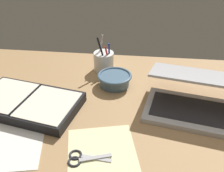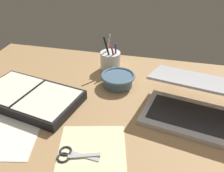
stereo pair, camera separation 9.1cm
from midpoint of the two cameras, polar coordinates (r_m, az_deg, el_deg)
The scene contains 8 objects.
desk_top at distance 88.73cm, azimuth -3.06°, elevation -7.73°, with size 140.00×100.00×2.00cm, color tan.
laptop at distance 91.91cm, azimuth 16.51°, elevation -3.12°, with size 40.60×34.01×14.54cm.
bowl at distance 103.45cm, azimuth -1.92°, elevation 1.48°, with size 14.30×14.30×5.10cm.
pen_cup at distance 114.50cm, azimuth -4.17°, elevation 5.64°, with size 9.13×9.13×16.72cm.
planner at distance 97.84cm, azimuth -21.33°, elevation -3.73°, with size 41.03×28.53×4.16cm.
scissors at distance 75.68cm, azimuth -10.92°, elevation -16.04°, with size 12.77×6.40×0.80cm.
paper_sheet_front at distance 73.85cm, azimuth -5.33°, elevation -17.33°, with size 20.04×29.68×0.16cm, color #F4EFB2.
paper_sheet_beside_planner at distance 88.01cm, azimuth -24.50°, elevation -10.83°, with size 19.12×26.68×0.16cm, color white.
Camera 1 is at (7.87, -67.14, 58.60)cm, focal length 40.00 mm.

